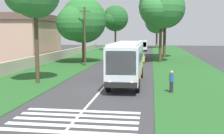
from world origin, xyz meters
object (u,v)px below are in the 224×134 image
(roadside_tree_right_1, at_px, (157,22))
(coach_bus, at_px, (127,60))
(roadside_tree_right_0, at_px, (164,9))
(roadside_tree_right_2, at_px, (160,8))
(trailing_car_1, at_px, (139,55))
(trailing_car_2, at_px, (122,52))
(trailing_car_3, at_px, (127,50))
(trailing_minibus_0, at_px, (143,45))
(roadside_building, at_px, (19,38))
(roadside_tree_left_2, at_px, (82,21))
(trailing_car_0, at_px, (139,58))
(utility_pole, at_px, (85,36))
(roadside_tree_left_0, at_px, (115,19))
(pedestrian, at_px, (172,81))

(roadside_tree_right_1, bearing_deg, coach_bus, 176.69)
(roadside_tree_right_0, distance_m, roadside_tree_right_1, 33.11)
(roadside_tree_right_0, xyz_separation_m, roadside_tree_right_2, (-7.81, 0.84, -0.36))
(trailing_car_1, height_order, trailing_car_2, same)
(coach_bus, xyz_separation_m, trailing_car_3, (37.72, 3.35, -1.48))
(trailing_minibus_0, xyz_separation_m, roadside_tree_right_2, (-27.09, -3.33, 6.80))
(roadside_building, bearing_deg, trailing_minibus_0, -34.89)
(roadside_tree_left_2, height_order, roadside_tree_right_1, roadside_tree_right_1)
(trailing_car_1, relative_size, trailing_car_3, 1.00)
(trailing_car_0, xyz_separation_m, utility_pole, (-6.41, 7.20, 3.53))
(roadside_tree_left_0, bearing_deg, pedestrian, -167.86)
(coach_bus, height_order, trailing_car_2, coach_bus)
(roadside_tree_left_0, bearing_deg, roadside_tree_left_2, 177.90)
(trailing_car_3, bearing_deg, roadside_building, 140.39)
(coach_bus, bearing_deg, trailing_car_3, 5.08)
(trailing_car_2, distance_m, roadside_tree_right_1, 30.64)
(coach_bus, relative_size, utility_pole, 1.39)
(roadside_tree_right_0, bearing_deg, roadside_building, 109.66)
(trailing_car_0, relative_size, utility_pole, 0.54)
(pedestrian, bearing_deg, utility_pole, 33.26)
(roadside_tree_right_0, bearing_deg, trailing_car_0, 153.98)
(roadside_tree_right_2, bearing_deg, trailing_car_3, 19.75)
(trailing_car_1, bearing_deg, roadside_tree_right_0, -67.03)
(trailing_car_1, relative_size, pedestrian, 2.54)
(pedestrian, bearing_deg, roadside_tree_right_0, -0.85)
(coach_bus, distance_m, trailing_car_2, 31.27)
(trailing_car_0, xyz_separation_m, trailing_car_1, (6.16, 0.38, 0.00))
(trailing_minibus_0, height_order, roadside_tree_left_2, roadside_tree_left_2)
(trailing_car_1, distance_m, roadside_tree_right_0, 9.28)
(trailing_car_0, bearing_deg, utility_pole, 131.67)
(roadside_tree_right_0, bearing_deg, trailing_car_1, 112.97)
(trailing_car_0, height_order, roadside_tree_left_2, roadside_tree_left_2)
(trailing_car_0, xyz_separation_m, roadside_tree_right_1, (41.05, -3.17, 6.94))
(roadside_tree_right_2, bearing_deg, trailing_car_0, 92.93)
(coach_bus, distance_m, trailing_car_1, 25.09)
(trailing_car_2, height_order, roadside_tree_right_1, roadside_tree_right_1)
(roadside_building, bearing_deg, trailing_car_1, -71.10)
(coach_bus, xyz_separation_m, pedestrian, (-3.73, -3.73, -1.24))
(roadside_tree_left_0, xyz_separation_m, roadside_tree_right_0, (-20.40, -11.42, 0.70))
(trailing_car_0, xyz_separation_m, roadside_tree_left_2, (-2.22, 8.65, 5.59))
(trailing_car_1, height_order, roadside_building, roadside_building)
(coach_bus, xyz_separation_m, trailing_car_0, (18.89, -0.29, -1.48))
(roadside_tree_left_2, bearing_deg, coach_bus, -153.37)
(roadside_tree_right_1, xyz_separation_m, roadside_tree_right_2, (-40.90, 0.12, 0.73))
(utility_pole, xyz_separation_m, pedestrian, (-16.21, -10.63, -3.29))
(roadside_tree_left_2, bearing_deg, trailing_car_0, -75.61)
(roadside_tree_right_0, xyz_separation_m, roadside_building, (-8.38, 23.46, -4.93))
(roadside_tree_left_0, distance_m, roadside_building, 31.48)
(roadside_tree_left_0, xyz_separation_m, utility_pole, (-34.78, -0.33, -3.80))
(trailing_car_1, height_order, pedestrian, pedestrian)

